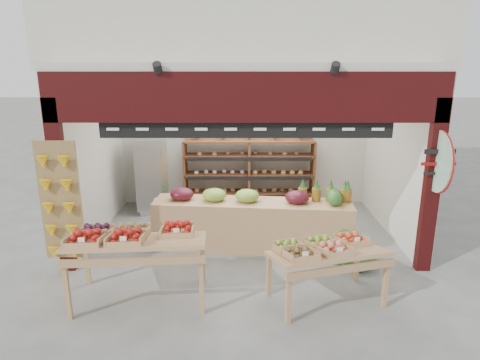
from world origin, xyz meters
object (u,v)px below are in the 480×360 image
cardboard_stack (175,218)px  watermelon_pile (353,253)px  back_shelving (249,158)px  mid_counter (252,222)px  display_table_right (323,250)px  refrigerator (151,175)px  display_table_left (129,238)px

cardboard_stack → watermelon_pile: cardboard_stack is taller
back_shelving → cardboard_stack: (-1.44, -1.34, -0.88)m
mid_counter → display_table_right: size_ratio=2.06×
refrigerator → mid_counter: (2.09, -1.87, -0.33)m
mid_counter → display_table_left: (-1.68, -1.61, 0.41)m
display_table_left → watermelon_pile: display_table_left is taller
back_shelving → watermelon_pile: 3.34m
display_table_right → watermelon_pile: (0.71, 1.05, -0.53)m
display_table_right → back_shelving: bearing=103.2°
refrigerator → cardboard_stack: (0.64, -1.07, -0.57)m
cardboard_stack → watermelon_pile: bearing=-25.4°
refrigerator → display_table_right: size_ratio=0.96×
refrigerator → display_table_left: size_ratio=0.86×
refrigerator → display_table_left: refrigerator is taller
mid_counter → display_table_right: (0.88, -1.69, 0.27)m
display_table_left → watermelon_pile: bearing=16.7°
back_shelving → display_table_left: bearing=-113.8°
display_table_right → mid_counter: bearing=117.6°
display_table_left → refrigerator: bearing=96.8°
display_table_left → display_table_right: 2.57m
back_shelving → watermelon_pile: (1.61, -2.78, -0.90)m
refrigerator → back_shelving: bearing=-11.3°
mid_counter → refrigerator: bearing=138.2°
display_table_left → mid_counter: bearing=43.9°
display_table_right → display_table_left: bearing=178.3°
refrigerator → display_table_right: 4.64m
mid_counter → display_table_left: display_table_left is taller
refrigerator → watermelon_pile: (3.68, -2.51, -0.59)m
watermelon_pile → cardboard_stack: bearing=154.6°
back_shelving → refrigerator: back_shelving is taller
back_shelving → refrigerator: 2.12m
cardboard_stack → display_table_right: (2.34, -2.50, 0.51)m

